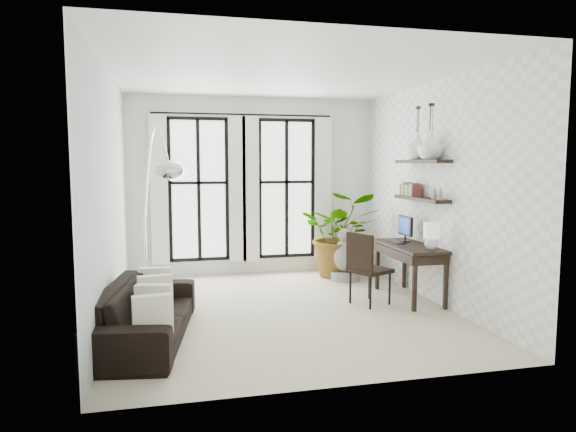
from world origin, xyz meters
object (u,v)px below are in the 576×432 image
object	(u,v)px
desk_chair	(366,264)
arc_lamp	(154,167)
sofa	(146,312)
plant	(341,234)
buddha	(346,258)
desk	(411,250)

from	to	relation	value
desk_chair	arc_lamp	distance (m)	3.23
sofa	arc_lamp	bearing A→B (deg)	4.07
plant	buddha	size ratio (longest dim) A/B	1.69
buddha	sofa	bearing A→B (deg)	-144.11
sofa	arc_lamp	world-z (taller)	arc_lamp
plant	desk_chair	distance (m)	1.91
sofa	desk	xyz separation A→B (m)	(3.74, 0.91, 0.43)
desk	desk_chair	distance (m)	0.78
plant	arc_lamp	size ratio (longest dim) A/B	0.56
arc_lamp	plant	bearing A→B (deg)	24.71
arc_lamp	sofa	bearing A→B (deg)	-94.77
buddha	desk_chair	bearing A→B (deg)	-99.15
plant	sofa	bearing A→B (deg)	-140.73
sofa	desk_chair	world-z (taller)	desk_chair
sofa	desk	distance (m)	3.88
desk	plant	bearing A→B (deg)	105.02
sofa	arc_lamp	distance (m)	2.05
desk	desk_chair	world-z (taller)	desk
desk	buddha	size ratio (longest dim) A/B	1.53
arc_lamp	buddha	xyz separation A→B (m)	(3.14, 1.13, -1.59)
sofa	desk	bearing A→B (deg)	-67.45
desk_chair	desk	bearing A→B (deg)	-15.49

